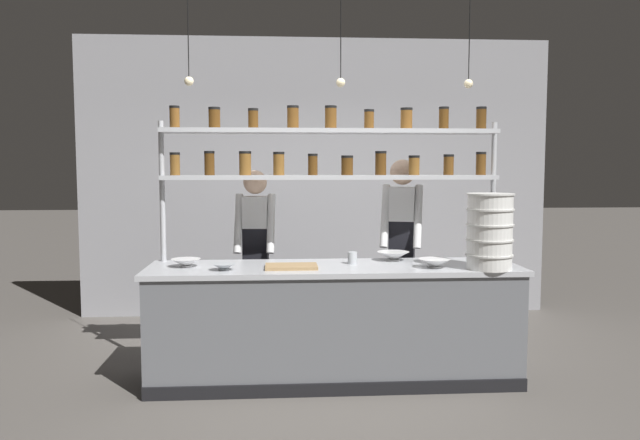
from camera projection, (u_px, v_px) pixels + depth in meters
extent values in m
plane|color=#5B5651|center=(334.00, 379.00, 4.99)|extent=(40.00, 40.00, 0.00)
cube|color=#939399|center=(316.00, 178.00, 7.14)|extent=(5.33, 0.12, 3.14)
cube|color=slate|center=(334.00, 325.00, 4.95)|extent=(2.87, 0.72, 0.88)
cube|color=#B7BABF|center=(334.00, 268.00, 4.91)|extent=(2.93, 0.76, 0.04)
cube|color=black|center=(338.00, 389.00, 4.62)|extent=(2.87, 0.03, 0.10)
cylinder|color=#B7BABF|center=(163.00, 247.00, 5.13)|extent=(0.04, 0.04, 2.07)
cylinder|color=#B7BABF|center=(492.00, 245.00, 5.32)|extent=(0.04, 0.04, 2.07)
cube|color=#B7BABF|center=(331.00, 177.00, 5.18)|extent=(2.77, 0.28, 0.04)
cylinder|color=brown|center=(175.00, 165.00, 5.08)|extent=(0.08, 0.08, 0.17)
cylinder|color=black|center=(175.00, 154.00, 5.08)|extent=(0.08, 0.08, 0.02)
cylinder|color=#513314|center=(209.00, 164.00, 5.10)|extent=(0.08, 0.08, 0.18)
cylinder|color=black|center=(209.00, 152.00, 5.09)|extent=(0.08, 0.08, 0.02)
cylinder|color=brown|center=(245.00, 164.00, 5.12)|extent=(0.10, 0.10, 0.18)
cylinder|color=black|center=(245.00, 152.00, 5.11)|extent=(0.10, 0.10, 0.02)
cylinder|color=brown|center=(279.00, 165.00, 5.14)|extent=(0.09, 0.09, 0.17)
cylinder|color=black|center=(279.00, 153.00, 5.13)|extent=(0.09, 0.09, 0.02)
cylinder|color=#513314|center=(313.00, 166.00, 5.16)|extent=(0.08, 0.08, 0.16)
cylinder|color=black|center=(313.00, 155.00, 5.15)|extent=(0.08, 0.08, 0.02)
cylinder|color=#513314|center=(347.00, 167.00, 5.18)|extent=(0.10, 0.10, 0.14)
cylinder|color=black|center=(347.00, 157.00, 5.17)|extent=(0.10, 0.10, 0.02)
cylinder|color=#513314|center=(381.00, 164.00, 5.20)|extent=(0.09, 0.09, 0.18)
cylinder|color=black|center=(381.00, 152.00, 5.19)|extent=(0.10, 0.10, 0.02)
cylinder|color=brown|center=(414.00, 166.00, 5.22)|extent=(0.09, 0.09, 0.14)
cylinder|color=black|center=(414.00, 157.00, 5.21)|extent=(0.09, 0.09, 0.02)
cylinder|color=brown|center=(449.00, 166.00, 5.24)|extent=(0.09, 0.09, 0.15)
cylinder|color=black|center=(449.00, 156.00, 5.23)|extent=(0.09, 0.09, 0.02)
cylinder|color=brown|center=(481.00, 165.00, 5.25)|extent=(0.08, 0.08, 0.17)
cylinder|color=black|center=(481.00, 153.00, 5.25)|extent=(0.09, 0.09, 0.02)
cube|color=#B7BABF|center=(331.00, 131.00, 5.15)|extent=(2.77, 0.28, 0.04)
cylinder|color=brown|center=(175.00, 118.00, 5.05)|extent=(0.08, 0.08, 0.16)
cylinder|color=black|center=(174.00, 107.00, 5.04)|extent=(0.08, 0.08, 0.02)
cylinder|color=#513314|center=(214.00, 119.00, 5.07)|extent=(0.10, 0.10, 0.15)
cylinder|color=black|center=(214.00, 108.00, 5.07)|extent=(0.10, 0.10, 0.02)
cylinder|color=#513314|center=(253.00, 120.00, 5.09)|extent=(0.08, 0.08, 0.14)
cylinder|color=black|center=(253.00, 110.00, 5.09)|extent=(0.08, 0.08, 0.02)
cylinder|color=brown|center=(293.00, 118.00, 5.12)|extent=(0.10, 0.10, 0.17)
cylinder|color=black|center=(293.00, 107.00, 5.11)|extent=(0.10, 0.10, 0.02)
cylinder|color=brown|center=(331.00, 119.00, 5.14)|extent=(0.10, 0.10, 0.17)
cylinder|color=black|center=(331.00, 107.00, 5.13)|extent=(0.10, 0.10, 0.02)
cylinder|color=brown|center=(369.00, 121.00, 5.16)|extent=(0.08, 0.08, 0.14)
cylinder|color=black|center=(369.00, 111.00, 5.15)|extent=(0.08, 0.08, 0.02)
cylinder|color=brown|center=(406.00, 120.00, 5.18)|extent=(0.10, 0.10, 0.16)
cylinder|color=black|center=(407.00, 109.00, 5.17)|extent=(0.10, 0.10, 0.02)
cylinder|color=#513314|center=(444.00, 119.00, 5.20)|extent=(0.08, 0.08, 0.17)
cylinder|color=black|center=(444.00, 108.00, 5.19)|extent=(0.08, 0.08, 0.02)
cylinder|color=#513314|center=(481.00, 119.00, 5.22)|extent=(0.08, 0.08, 0.17)
cylinder|color=black|center=(481.00, 108.00, 5.21)|extent=(0.09, 0.09, 0.02)
cylinder|color=black|center=(247.00, 310.00, 5.65)|extent=(0.11, 0.11, 0.80)
cylinder|color=black|center=(265.00, 310.00, 5.65)|extent=(0.11, 0.11, 0.80)
cube|color=black|center=(256.00, 247.00, 5.60)|extent=(0.23, 0.19, 0.35)
cube|color=white|center=(255.00, 212.00, 5.58)|extent=(0.23, 0.20, 0.28)
sphere|color=beige|center=(255.00, 182.00, 5.55)|extent=(0.21, 0.21, 0.21)
cylinder|color=white|center=(238.00, 223.00, 5.53)|extent=(0.09, 0.25, 0.53)
cylinder|color=white|center=(271.00, 223.00, 5.52)|extent=(0.09, 0.25, 0.53)
cylinder|color=black|center=(392.00, 308.00, 5.63)|extent=(0.11, 0.11, 0.85)
cylinder|color=black|center=(410.00, 309.00, 5.59)|extent=(0.11, 0.11, 0.85)
cube|color=black|center=(402.00, 241.00, 5.56)|extent=(0.26, 0.23, 0.37)
cube|color=white|center=(402.00, 204.00, 5.53)|extent=(0.26, 0.24, 0.30)
sphere|color=beige|center=(403.00, 172.00, 5.50)|extent=(0.22, 0.22, 0.22)
cylinder|color=white|center=(385.00, 216.00, 5.51)|extent=(0.14, 0.27, 0.56)
cylinder|color=white|center=(418.00, 216.00, 5.45)|extent=(0.14, 0.27, 0.56)
cylinder|color=white|center=(489.00, 262.00, 4.75)|extent=(0.34, 0.34, 0.10)
cylinder|color=silver|center=(489.00, 255.00, 4.74)|extent=(0.36, 0.36, 0.01)
cylinder|color=white|center=(489.00, 247.00, 4.74)|extent=(0.34, 0.34, 0.10)
cylinder|color=silver|center=(490.00, 240.00, 4.73)|extent=(0.36, 0.36, 0.01)
cylinder|color=white|center=(490.00, 232.00, 4.73)|extent=(0.34, 0.34, 0.10)
cylinder|color=silver|center=(490.00, 225.00, 4.72)|extent=(0.36, 0.36, 0.01)
cylinder|color=white|center=(490.00, 217.00, 4.72)|extent=(0.34, 0.34, 0.10)
cylinder|color=silver|center=(490.00, 209.00, 4.71)|extent=(0.36, 0.36, 0.01)
cylinder|color=white|center=(490.00, 202.00, 4.71)|extent=(0.34, 0.34, 0.10)
cylinder|color=silver|center=(491.00, 194.00, 4.70)|extent=(0.36, 0.36, 0.01)
cube|color=#A88456|center=(291.00, 266.00, 4.80)|extent=(0.40, 0.26, 0.02)
cylinder|color=#B2B7BC|center=(224.00, 269.00, 4.69)|extent=(0.08, 0.08, 0.01)
cone|color=#B2B7BC|center=(224.00, 267.00, 4.69)|extent=(0.18, 0.18, 0.05)
cylinder|color=white|center=(434.00, 267.00, 4.82)|extent=(0.11, 0.11, 0.01)
cone|color=white|center=(434.00, 263.00, 4.81)|extent=(0.25, 0.25, 0.07)
cylinder|color=white|center=(186.00, 266.00, 4.85)|extent=(0.10, 0.10, 0.01)
cone|color=white|center=(186.00, 263.00, 4.85)|extent=(0.23, 0.23, 0.06)
cylinder|color=white|center=(393.00, 260.00, 5.18)|extent=(0.12, 0.12, 0.01)
cone|color=white|center=(393.00, 256.00, 5.18)|extent=(0.27, 0.27, 0.07)
cylinder|color=#B2B7BC|center=(352.00, 258.00, 4.99)|extent=(0.08, 0.08, 0.10)
cylinder|color=black|center=(188.00, 31.00, 4.68)|extent=(0.01, 0.01, 0.75)
sphere|color=#F9E5B2|center=(189.00, 81.00, 4.71)|extent=(0.07, 0.07, 0.07)
cylinder|color=black|center=(341.00, 33.00, 4.76)|extent=(0.01, 0.01, 0.75)
sphere|color=#F9E5B2|center=(341.00, 83.00, 4.79)|extent=(0.07, 0.07, 0.07)
cylinder|color=black|center=(469.00, 35.00, 4.83)|extent=(0.01, 0.01, 0.75)
sphere|color=#F9E5B2|center=(468.00, 84.00, 4.86)|extent=(0.07, 0.07, 0.07)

